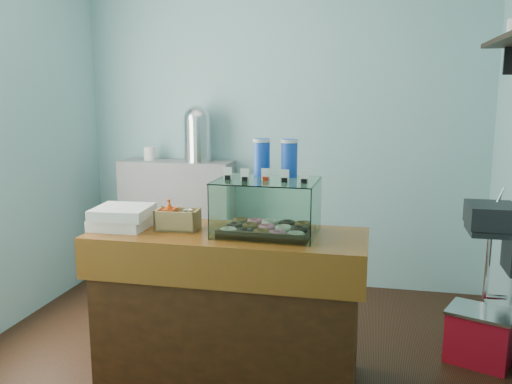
% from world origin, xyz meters
% --- Properties ---
extents(ground, '(3.50, 3.50, 0.00)m').
position_xyz_m(ground, '(0.00, 0.00, 0.00)').
color(ground, black).
rests_on(ground, ground).
extents(room_shell, '(3.54, 3.04, 2.82)m').
position_xyz_m(room_shell, '(0.03, 0.01, 1.71)').
color(room_shell, '#81BABC').
rests_on(room_shell, ground).
extents(counter, '(1.60, 0.60, 0.90)m').
position_xyz_m(counter, '(0.00, -0.25, 0.46)').
color(counter, '#44200D').
rests_on(counter, ground).
extents(back_shelf, '(1.00, 0.32, 1.10)m').
position_xyz_m(back_shelf, '(-0.90, 1.32, 0.55)').
color(back_shelf, gray).
rests_on(back_shelf, ground).
extents(display_case, '(0.58, 0.44, 0.53)m').
position_xyz_m(display_case, '(0.23, -0.19, 1.07)').
color(display_case, '#352010').
rests_on(display_case, counter).
extents(condiment_crate, '(0.26, 0.16, 0.18)m').
position_xyz_m(condiment_crate, '(-0.31, -0.24, 0.96)').
color(condiment_crate, '#A38A51').
rests_on(condiment_crate, counter).
extents(pastry_boxes, '(0.34, 0.34, 0.13)m').
position_xyz_m(pastry_boxes, '(-0.64, -0.27, 0.96)').
color(pastry_boxes, white).
rests_on(pastry_boxes, counter).
extents(coffee_urn, '(0.27, 0.27, 0.49)m').
position_xyz_m(coffee_urn, '(-0.69, 1.31, 1.36)').
color(coffee_urn, silver).
rests_on(coffee_urn, back_shelf).
extents(red_cooler, '(0.48, 0.42, 0.35)m').
position_xyz_m(red_cooler, '(1.51, 0.27, 0.17)').
color(red_cooler, red).
rests_on(red_cooler, ground).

